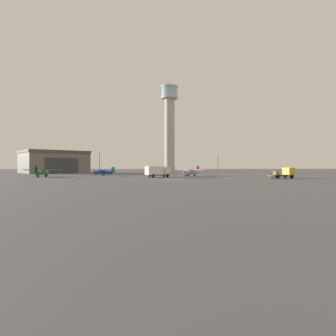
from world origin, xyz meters
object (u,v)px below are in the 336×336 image
(airplane_green, at_px, (42,172))
(airplane_silver, at_px, (191,171))
(truck_flatbed_yellow, at_px, (285,173))
(light_post_west, at_px, (218,162))
(control_tower, at_px, (170,122))
(truck_box_white, at_px, (158,171))
(traffic_cone_near_right, at_px, (73,179))
(light_post_east, at_px, (100,160))
(traffic_cone_near_left, at_px, (271,178))
(airplane_blue, at_px, (103,172))

(airplane_green, height_order, airplane_silver, airplane_green)
(truck_flatbed_yellow, bearing_deg, airplane_silver, 123.84)
(light_post_west, bearing_deg, airplane_silver, -118.95)
(control_tower, distance_m, truck_flatbed_yellow, 77.16)
(truck_box_white, height_order, traffic_cone_near_right, truck_box_white)
(airplane_silver, relative_size, truck_box_white, 1.18)
(light_post_east, height_order, traffic_cone_near_left, light_post_east)
(airplane_silver, xyz_separation_m, light_post_west, (13.97, 25.25, 3.27))
(airplane_green, relative_size, traffic_cone_near_right, 16.94)
(light_post_west, distance_m, traffic_cone_near_right, 63.81)
(traffic_cone_near_right, bearing_deg, truck_box_white, 40.77)
(truck_flatbed_yellow, bearing_deg, airplane_blue, 136.89)
(control_tower, relative_size, light_post_west, 5.92)
(airplane_silver, height_order, truck_flatbed_yellow, airplane_silver)
(control_tower, height_order, traffic_cone_near_left, control_tower)
(control_tower, height_order, truck_box_white, control_tower)
(airplane_silver, height_order, light_post_west, light_post_west)
(airplane_green, xyz_separation_m, truck_box_white, (31.17, -3.79, 0.28))
(light_post_east, distance_m, traffic_cone_near_right, 51.64)
(light_post_west, xyz_separation_m, traffic_cone_near_right, (-41.72, -48.09, -4.36))
(light_post_west, relative_size, traffic_cone_near_left, 13.57)
(traffic_cone_near_left, bearing_deg, truck_box_white, 153.19)
(truck_flatbed_yellow, height_order, truck_box_white, truck_box_white)
(control_tower, xyz_separation_m, airplane_green, (-38.41, -58.49, -22.72))
(airplane_silver, relative_size, traffic_cone_near_left, 14.35)
(light_post_east, xyz_separation_m, traffic_cone_near_left, (46.64, -48.63, -4.86))
(airplane_green, relative_size, truck_flatbed_yellow, 1.41)
(airplane_silver, height_order, traffic_cone_near_right, airplane_silver)
(airplane_blue, height_order, traffic_cone_near_left, airplane_blue)
(airplane_blue, distance_m, truck_flatbed_yellow, 51.03)
(light_post_west, bearing_deg, airplane_green, -152.26)
(traffic_cone_near_right, bearing_deg, truck_flatbed_yellow, 9.02)
(airplane_silver, distance_m, truck_flatbed_yellow, 25.61)
(truck_flatbed_yellow, distance_m, traffic_cone_near_right, 49.02)
(airplane_blue, relative_size, light_post_east, 1.04)
(truck_box_white, height_order, light_post_west, light_post_west)
(truck_box_white, relative_size, light_post_east, 0.80)
(airplane_green, xyz_separation_m, truck_flatbed_yellow, (61.85, -11.38, -0.13))
(airplane_silver, relative_size, truck_flatbed_yellow, 1.13)
(airplane_green, distance_m, traffic_cone_near_left, 58.56)
(truck_flatbed_yellow, bearing_deg, truck_box_white, 146.20)
(airplane_blue, xyz_separation_m, airplane_green, (-14.94, -8.73, 0.16))
(truck_flatbed_yellow, height_order, light_post_east, light_post_east)
(traffic_cone_near_left, bearing_deg, traffic_cone_near_right, -176.48)
(truck_box_white, xyz_separation_m, traffic_cone_near_right, (-17.72, -15.28, -1.37))
(airplane_silver, distance_m, light_post_east, 42.70)
(light_post_west, distance_m, light_post_east, 45.72)
(light_post_east, height_order, traffic_cone_near_right, light_post_east)
(airplane_green, height_order, traffic_cone_near_left, airplane_green)
(airplane_green, bearing_deg, light_post_east, -12.49)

